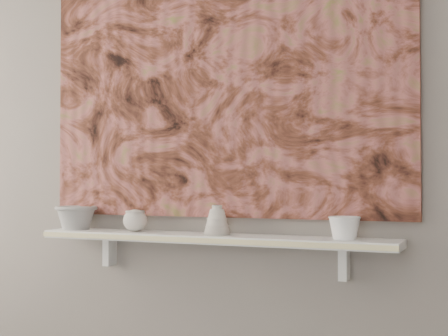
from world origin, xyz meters
The scene contains 11 objects.
wall_back centered at (0.00, 1.60, 1.35)m, with size 3.60×3.60×0.00m, color gray.
shelf centered at (0.00, 1.51, 0.92)m, with size 1.40×0.18×0.03m, color silver.
shelf_stripe centered at (0.00, 1.41, 0.92)m, with size 1.40×0.01×0.02m, color beige.
bracket_left centered at (-0.49, 1.57, 0.84)m, with size 0.03×0.06×0.12m, color silver.
bracket_right centered at (0.49, 1.57, 0.84)m, with size 0.03×0.06×0.12m, color silver.
painting centered at (0.00, 1.59, 1.54)m, with size 1.50×0.03×1.10m, color brown.
house_motif centered at (0.45, 1.57, 1.23)m, with size 0.09×0.00×0.08m, color black.
bowl_grey centered at (-0.61, 1.51, 0.98)m, with size 0.17×0.17×0.10m, color #A0A09E, non-canonical shape.
cup_cream centered at (-0.33, 1.51, 0.97)m, with size 0.09×0.09×0.09m, color beige, non-canonical shape.
bell_vessel centered at (0.03, 1.51, 0.98)m, with size 0.10×0.10×0.11m, color beige, non-canonical shape.
bowl_white centered at (0.51, 1.51, 0.97)m, with size 0.11×0.11×0.08m, color white, non-canonical shape.
Camera 1 is at (0.99, -0.61, 1.12)m, focal length 50.00 mm.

